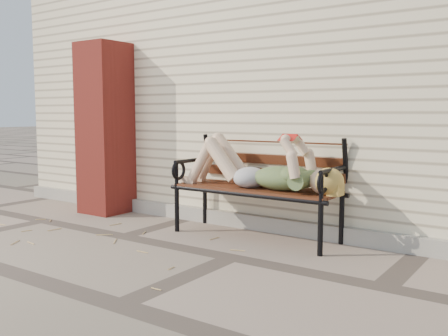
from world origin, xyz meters
The scene contains 7 objects.
ground centered at (0.00, 0.00, 0.00)m, with size 80.00×80.00×0.00m, color gray.
house_wall centered at (0.00, 3.00, 1.50)m, with size 8.00×4.00×3.00m, color beige.
foundation_strip centered at (0.00, 0.97, 0.07)m, with size 8.00×0.10×0.15m, color #A9A699.
brick_pillar centered at (-2.30, 0.75, 1.00)m, with size 0.50×0.50×2.00m, color #A62E25.
garden_bench centered at (-0.19, 0.80, 0.64)m, with size 1.75×0.70×1.13m.
reading_woman centered at (-0.18, 0.66, 0.67)m, with size 1.65×0.37×0.52m.
straw_scatter centered at (-1.55, -0.08, 0.01)m, with size 3.05×1.73×0.01m.
Camera 1 is at (2.22, -3.32, 1.17)m, focal length 40.00 mm.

